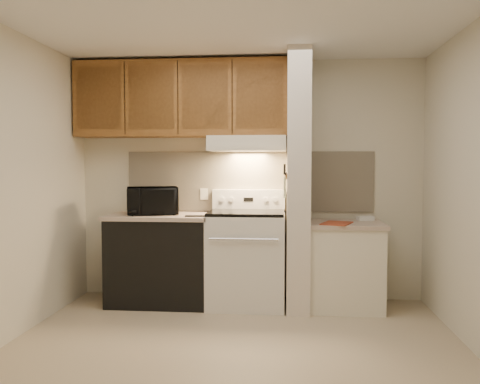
# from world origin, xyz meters

# --- Properties ---
(floor) EXTENTS (3.60, 3.60, 0.00)m
(floor) POSITION_xyz_m (0.00, 0.00, 0.00)
(floor) COLOR tan
(floor) RESTS_ON ground
(ceiling) EXTENTS (3.60, 3.60, 0.00)m
(ceiling) POSITION_xyz_m (0.00, 0.00, 2.50)
(ceiling) COLOR white
(ceiling) RESTS_ON wall_back
(wall_back) EXTENTS (3.60, 2.50, 0.02)m
(wall_back) POSITION_xyz_m (0.00, 1.50, 1.25)
(wall_back) COLOR beige
(wall_back) RESTS_ON floor
(wall_left) EXTENTS (0.02, 3.00, 2.50)m
(wall_left) POSITION_xyz_m (-1.80, 0.00, 1.25)
(wall_left) COLOR beige
(wall_left) RESTS_ON floor
(wall_right) EXTENTS (0.02, 3.00, 2.50)m
(wall_right) POSITION_xyz_m (1.80, 0.00, 1.25)
(wall_right) COLOR beige
(wall_right) RESTS_ON floor
(backsplash) EXTENTS (2.60, 0.02, 0.63)m
(backsplash) POSITION_xyz_m (0.00, 1.49, 1.24)
(backsplash) COLOR beige
(backsplash) RESTS_ON wall_back
(range_body) EXTENTS (0.76, 0.65, 0.92)m
(range_body) POSITION_xyz_m (0.00, 1.16, 0.46)
(range_body) COLOR silver
(range_body) RESTS_ON floor
(oven_window) EXTENTS (0.50, 0.01, 0.30)m
(oven_window) POSITION_xyz_m (0.00, 0.84, 0.50)
(oven_window) COLOR black
(oven_window) RESTS_ON range_body
(oven_handle) EXTENTS (0.65, 0.02, 0.02)m
(oven_handle) POSITION_xyz_m (0.00, 0.80, 0.72)
(oven_handle) COLOR silver
(oven_handle) RESTS_ON range_body
(cooktop) EXTENTS (0.74, 0.64, 0.03)m
(cooktop) POSITION_xyz_m (0.00, 1.16, 0.94)
(cooktop) COLOR black
(cooktop) RESTS_ON range_body
(range_backguard) EXTENTS (0.76, 0.08, 0.20)m
(range_backguard) POSITION_xyz_m (0.00, 1.44, 1.05)
(range_backguard) COLOR silver
(range_backguard) RESTS_ON range_body
(range_display) EXTENTS (0.10, 0.01, 0.04)m
(range_display) POSITION_xyz_m (0.00, 1.40, 1.05)
(range_display) COLOR black
(range_display) RESTS_ON range_backguard
(range_knob_left_outer) EXTENTS (0.05, 0.02, 0.05)m
(range_knob_left_outer) POSITION_xyz_m (-0.28, 1.40, 1.05)
(range_knob_left_outer) COLOR silver
(range_knob_left_outer) RESTS_ON range_backguard
(range_knob_left_inner) EXTENTS (0.05, 0.02, 0.05)m
(range_knob_left_inner) POSITION_xyz_m (-0.18, 1.40, 1.05)
(range_knob_left_inner) COLOR silver
(range_knob_left_inner) RESTS_ON range_backguard
(range_knob_right_inner) EXTENTS (0.05, 0.02, 0.05)m
(range_knob_right_inner) POSITION_xyz_m (0.18, 1.40, 1.05)
(range_knob_right_inner) COLOR silver
(range_knob_right_inner) RESTS_ON range_backguard
(range_knob_right_outer) EXTENTS (0.05, 0.02, 0.05)m
(range_knob_right_outer) POSITION_xyz_m (0.28, 1.40, 1.05)
(range_knob_right_outer) COLOR silver
(range_knob_right_outer) RESTS_ON range_backguard
(dishwasher_front) EXTENTS (1.00, 0.63, 0.87)m
(dishwasher_front) POSITION_xyz_m (-0.88, 1.17, 0.43)
(dishwasher_front) COLOR black
(dishwasher_front) RESTS_ON floor
(left_countertop) EXTENTS (1.04, 0.67, 0.04)m
(left_countertop) POSITION_xyz_m (-0.88, 1.17, 0.89)
(left_countertop) COLOR #B8A190
(left_countertop) RESTS_ON dishwasher_front
(spoon_rest) EXTENTS (0.21, 0.09, 0.01)m
(spoon_rest) POSITION_xyz_m (-0.48, 0.97, 0.92)
(spoon_rest) COLOR black
(spoon_rest) RESTS_ON left_countertop
(teal_jar) EXTENTS (0.10, 0.10, 0.09)m
(teal_jar) POSITION_xyz_m (-1.23, 1.39, 0.95)
(teal_jar) COLOR #266557
(teal_jar) RESTS_ON left_countertop
(outlet) EXTENTS (0.08, 0.01, 0.12)m
(outlet) POSITION_xyz_m (-0.48, 1.48, 1.10)
(outlet) COLOR silver
(outlet) RESTS_ON backsplash
(microwave) EXTENTS (0.58, 0.47, 0.28)m
(microwave) POSITION_xyz_m (-0.95, 1.15, 1.05)
(microwave) COLOR black
(microwave) RESTS_ON left_countertop
(partition_pillar) EXTENTS (0.22, 0.70, 2.50)m
(partition_pillar) POSITION_xyz_m (0.51, 1.15, 1.25)
(partition_pillar) COLOR beige
(partition_pillar) RESTS_ON floor
(pillar_trim) EXTENTS (0.01, 0.70, 0.04)m
(pillar_trim) POSITION_xyz_m (0.39, 1.15, 1.30)
(pillar_trim) COLOR brown
(pillar_trim) RESTS_ON partition_pillar
(knife_strip) EXTENTS (0.02, 0.42, 0.04)m
(knife_strip) POSITION_xyz_m (0.39, 1.10, 1.32)
(knife_strip) COLOR black
(knife_strip) RESTS_ON partition_pillar
(knife_blade_a) EXTENTS (0.01, 0.03, 0.16)m
(knife_blade_a) POSITION_xyz_m (0.38, 0.94, 1.22)
(knife_blade_a) COLOR silver
(knife_blade_a) RESTS_ON knife_strip
(knife_handle_a) EXTENTS (0.02, 0.02, 0.10)m
(knife_handle_a) POSITION_xyz_m (0.38, 0.93, 1.37)
(knife_handle_a) COLOR black
(knife_handle_a) RESTS_ON knife_strip
(knife_blade_b) EXTENTS (0.01, 0.04, 0.18)m
(knife_blade_b) POSITION_xyz_m (0.38, 1.03, 1.21)
(knife_blade_b) COLOR silver
(knife_blade_b) RESTS_ON knife_strip
(knife_handle_b) EXTENTS (0.02, 0.02, 0.10)m
(knife_handle_b) POSITION_xyz_m (0.38, 1.01, 1.37)
(knife_handle_b) COLOR black
(knife_handle_b) RESTS_ON knife_strip
(knife_blade_c) EXTENTS (0.01, 0.04, 0.20)m
(knife_blade_c) POSITION_xyz_m (0.38, 1.09, 1.20)
(knife_blade_c) COLOR silver
(knife_blade_c) RESTS_ON knife_strip
(knife_handle_c) EXTENTS (0.02, 0.02, 0.10)m
(knife_handle_c) POSITION_xyz_m (0.38, 1.10, 1.37)
(knife_handle_c) COLOR black
(knife_handle_c) RESTS_ON knife_strip
(knife_blade_d) EXTENTS (0.01, 0.04, 0.16)m
(knife_blade_d) POSITION_xyz_m (0.38, 1.18, 1.22)
(knife_blade_d) COLOR silver
(knife_blade_d) RESTS_ON knife_strip
(knife_handle_d) EXTENTS (0.02, 0.02, 0.10)m
(knife_handle_d) POSITION_xyz_m (0.38, 1.19, 1.37)
(knife_handle_d) COLOR black
(knife_handle_d) RESTS_ON knife_strip
(knife_blade_e) EXTENTS (0.01, 0.04, 0.18)m
(knife_blade_e) POSITION_xyz_m (0.38, 1.27, 1.21)
(knife_blade_e) COLOR silver
(knife_blade_e) RESTS_ON knife_strip
(knife_handle_e) EXTENTS (0.02, 0.02, 0.10)m
(knife_handle_e) POSITION_xyz_m (0.38, 1.25, 1.37)
(knife_handle_e) COLOR black
(knife_handle_e) RESTS_ON knife_strip
(oven_mitt) EXTENTS (0.03, 0.09, 0.21)m
(oven_mitt) POSITION_xyz_m (0.38, 1.32, 1.18)
(oven_mitt) COLOR gray
(oven_mitt) RESTS_ON partition_pillar
(right_cab_base) EXTENTS (0.70, 0.60, 0.81)m
(right_cab_base) POSITION_xyz_m (0.97, 1.15, 0.40)
(right_cab_base) COLOR silver
(right_cab_base) RESTS_ON floor
(right_countertop) EXTENTS (0.74, 0.64, 0.04)m
(right_countertop) POSITION_xyz_m (0.97, 1.15, 0.83)
(right_countertop) COLOR #B8A190
(right_countertop) RESTS_ON right_cab_base
(red_folder) EXTENTS (0.34, 0.40, 0.01)m
(red_folder) POSITION_xyz_m (0.87, 1.00, 0.86)
(red_folder) COLOR #953820
(red_folder) RESTS_ON right_countertop
(white_box) EXTENTS (0.17, 0.13, 0.04)m
(white_box) POSITION_xyz_m (1.19, 1.33, 0.87)
(white_box) COLOR white
(white_box) RESTS_ON right_countertop
(range_hood) EXTENTS (0.78, 0.44, 0.15)m
(range_hood) POSITION_xyz_m (0.00, 1.28, 1.62)
(range_hood) COLOR silver
(range_hood) RESTS_ON upper_cabinets
(hood_lip) EXTENTS (0.78, 0.04, 0.06)m
(hood_lip) POSITION_xyz_m (0.00, 1.07, 1.58)
(hood_lip) COLOR silver
(hood_lip) RESTS_ON range_hood
(upper_cabinets) EXTENTS (2.18, 0.33, 0.77)m
(upper_cabinets) POSITION_xyz_m (-0.69, 1.32, 2.08)
(upper_cabinets) COLOR brown
(upper_cabinets) RESTS_ON wall_back
(cab_door_a) EXTENTS (0.46, 0.01, 0.63)m
(cab_door_a) POSITION_xyz_m (-1.51, 1.17, 2.08)
(cab_door_a) COLOR brown
(cab_door_a) RESTS_ON upper_cabinets
(cab_gap_a) EXTENTS (0.01, 0.01, 0.73)m
(cab_gap_a) POSITION_xyz_m (-1.23, 1.16, 2.08)
(cab_gap_a) COLOR black
(cab_gap_a) RESTS_ON upper_cabinets
(cab_door_b) EXTENTS (0.46, 0.01, 0.63)m
(cab_door_b) POSITION_xyz_m (-0.96, 1.17, 2.08)
(cab_door_b) COLOR brown
(cab_door_b) RESTS_ON upper_cabinets
(cab_gap_b) EXTENTS (0.01, 0.01, 0.73)m
(cab_gap_b) POSITION_xyz_m (-0.69, 1.16, 2.08)
(cab_gap_b) COLOR black
(cab_gap_b) RESTS_ON upper_cabinets
(cab_door_c) EXTENTS (0.46, 0.01, 0.63)m
(cab_door_c) POSITION_xyz_m (-0.42, 1.17, 2.08)
(cab_door_c) COLOR brown
(cab_door_c) RESTS_ON upper_cabinets
(cab_gap_c) EXTENTS (0.01, 0.01, 0.73)m
(cab_gap_c) POSITION_xyz_m (-0.14, 1.16, 2.08)
(cab_gap_c) COLOR black
(cab_gap_c) RESTS_ON upper_cabinets
(cab_door_d) EXTENTS (0.46, 0.01, 0.63)m
(cab_door_d) POSITION_xyz_m (0.13, 1.17, 2.08)
(cab_door_d) COLOR brown
(cab_door_d) RESTS_ON upper_cabinets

